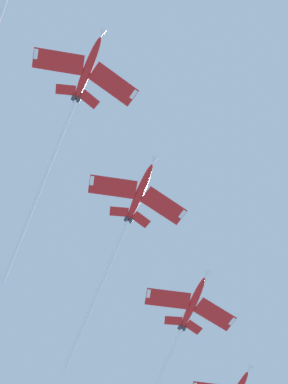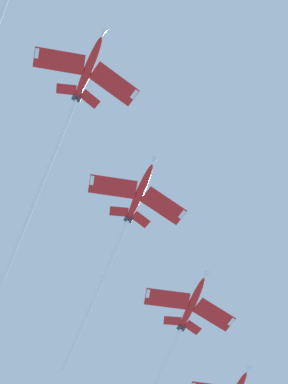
% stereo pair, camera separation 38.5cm
% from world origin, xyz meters
% --- Properties ---
extents(jet_second, '(49.73, 19.73, 13.51)m').
position_xyz_m(jet_second, '(31.28, -19.76, 112.31)').
color(jet_second, red).
extents(jet_third, '(46.38, 19.77, 12.48)m').
position_xyz_m(jet_third, '(52.82, -33.40, 107.89)').
color(jet_third, red).
extents(jet_fourth, '(44.36, 19.80, 12.58)m').
position_xyz_m(jet_fourth, '(72.88, -48.94, 104.03)').
color(jet_fourth, red).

